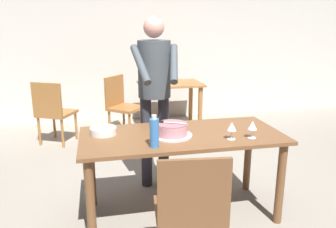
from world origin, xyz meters
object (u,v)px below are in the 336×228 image
at_px(wine_glass_near, 252,126).
at_px(background_chair_1, 122,104).
at_px(background_chair_0, 53,110).
at_px(cake_on_platter, 172,130).
at_px(plate_stack, 103,131).
at_px(wine_glass_far, 232,127).
at_px(water_bottle, 154,132).
at_px(person_cutting_cake, 155,84).
at_px(background_table, 170,93).
at_px(cake_knife, 163,122).
at_px(main_dining_table, 182,147).
at_px(chair_near_side, 190,210).

distance_m(wine_glass_near, background_chair_1, 2.72).
bearing_deg(background_chair_0, cake_on_platter, -60.95).
xyz_separation_m(plate_stack, wine_glass_far, (1.00, -0.35, 0.07)).
height_order(water_bottle, background_chair_0, water_bottle).
bearing_deg(background_chair_0, person_cutting_cake, -52.55).
xyz_separation_m(background_table, background_chair_0, (-1.76, -0.45, -0.09)).
bearing_deg(wine_glass_near, cake_on_platter, 163.75).
distance_m(background_table, background_chair_0, 1.82).
bearing_deg(cake_knife, wine_glass_far, -22.15).
relative_size(cake_on_platter, background_table, 0.34).
distance_m(main_dining_table, wine_glass_near, 0.62).
xyz_separation_m(cake_on_platter, background_table, (0.56, 2.61, -0.22)).
xyz_separation_m(cake_knife, wine_glass_far, (0.52, -0.21, -0.01)).
bearing_deg(chair_near_side, background_table, 79.74).
bearing_deg(main_dining_table, cake_on_platter, -159.14).
bearing_deg(plate_stack, person_cutting_cake, 41.83).
bearing_deg(plate_stack, background_chair_0, 107.96).
relative_size(wine_glass_near, background_table, 0.14).
height_order(main_dining_table, background_chair_1, background_chair_1).
height_order(chair_near_side, background_chair_1, same).
xyz_separation_m(person_cutting_cake, background_chair_1, (-0.21, 1.74, -0.58)).
height_order(wine_glass_near, wine_glass_far, same).
relative_size(chair_near_side, background_chair_0, 1.00).
bearing_deg(wine_glass_near, cake_knife, 162.78).
height_order(wine_glass_near, background_table, wine_glass_near).
bearing_deg(background_chair_1, cake_knife, -85.79).
bearing_deg(cake_on_platter, cake_knife, 153.91).
bearing_deg(wine_glass_near, background_chair_1, 108.68).
bearing_deg(water_bottle, background_table, 75.22).
distance_m(cake_knife, wine_glass_far, 0.56).
bearing_deg(plate_stack, wine_glass_near, -16.51).
bearing_deg(wine_glass_near, plate_stack, 163.49).
bearing_deg(chair_near_side, cake_knife, 91.73).
xyz_separation_m(cake_on_platter, person_cutting_cake, (-0.03, 0.63, 0.27)).
height_order(water_bottle, background_table, water_bottle).
distance_m(cake_knife, person_cutting_cake, 0.64).
height_order(plate_stack, chair_near_side, chair_near_side).
height_order(wine_glass_far, background_chair_0, background_chair_0).
bearing_deg(wine_glass_near, chair_near_side, -140.85).
relative_size(cake_knife, water_bottle, 1.01).
distance_m(wine_glass_near, chair_near_side, 0.94).
relative_size(main_dining_table, person_cutting_cake, 0.99).
bearing_deg(background_chair_1, cake_on_platter, -84.30).
distance_m(wine_glass_near, wine_glass_far, 0.18).
xyz_separation_m(cake_knife, wine_glass_near, (0.69, -0.21, -0.01)).
bearing_deg(cake_on_platter, wine_glass_far, -21.57).
distance_m(cake_on_platter, background_chair_0, 2.49).
bearing_deg(cake_knife, background_chair_0, 118.08).
xyz_separation_m(plate_stack, wine_glass_near, (1.18, -0.35, 0.07)).
bearing_deg(wine_glass_near, main_dining_table, 157.63).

